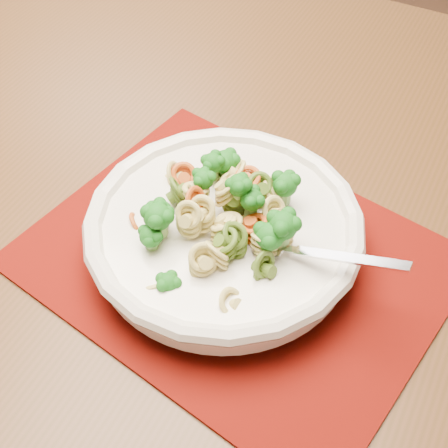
# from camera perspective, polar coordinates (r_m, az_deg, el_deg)

# --- Properties ---
(dining_table) EXTENTS (1.68, 1.26, 0.75)m
(dining_table) POSITION_cam_1_polar(r_m,az_deg,el_deg) (0.78, 4.96, -2.48)
(dining_table) COLOR #482914
(dining_table) RESTS_ON ground
(placemat) EXTENTS (0.50, 0.45, 0.00)m
(placemat) POSITION_cam_1_polar(r_m,az_deg,el_deg) (0.65, 1.09, -3.31)
(placemat) COLOR #590903
(placemat) RESTS_ON dining_table
(pasta_bowl) EXTENTS (0.29, 0.29, 0.05)m
(pasta_bowl) POSITION_cam_1_polar(r_m,az_deg,el_deg) (0.63, -0.00, -0.50)
(pasta_bowl) COLOR silver
(pasta_bowl) RESTS_ON placemat
(pasta_broccoli_heap) EXTENTS (0.24, 0.24, 0.06)m
(pasta_broccoli_heap) POSITION_cam_1_polar(r_m,az_deg,el_deg) (0.62, 0.00, 0.36)
(pasta_broccoli_heap) COLOR tan
(pasta_broccoli_heap) RESTS_ON pasta_bowl
(fork) EXTENTS (0.18, 0.06, 0.08)m
(fork) POSITION_cam_1_polar(r_m,az_deg,el_deg) (0.60, 4.47, -2.11)
(fork) COLOR silver
(fork) RESTS_ON pasta_bowl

